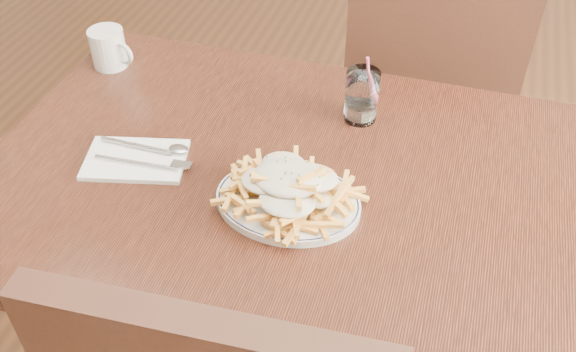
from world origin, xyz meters
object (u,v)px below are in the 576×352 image
(water_glass, at_px, (362,99))
(coffee_mug, at_px, (109,48))
(chair_far, at_px, (428,94))
(fries_plate, at_px, (288,201))
(loaded_fries, at_px, (288,183))
(table, at_px, (297,208))

(water_glass, bearing_deg, coffee_mug, 176.79)
(chair_far, distance_m, coffee_mug, 0.86)
(fries_plate, relative_size, loaded_fries, 0.97)
(chair_far, height_order, coffee_mug, chair_far)
(loaded_fries, bearing_deg, table, 93.58)
(table, height_order, chair_far, chair_far)
(chair_far, distance_m, fries_plate, 0.80)
(loaded_fries, bearing_deg, coffee_mug, 148.24)
(water_glass, bearing_deg, fries_plate, -102.98)
(table, xyz_separation_m, fries_plate, (0.00, -0.08, 0.09))
(chair_far, bearing_deg, coffee_mug, -149.52)
(table, relative_size, loaded_fries, 4.44)
(chair_far, relative_size, water_glass, 6.29)
(table, bearing_deg, fries_plate, -86.42)
(chair_far, xyz_separation_m, loaded_fries, (-0.18, -0.74, 0.27))
(chair_far, relative_size, fries_plate, 3.61)
(chair_far, relative_size, coffee_mug, 8.46)
(table, distance_m, fries_plate, 0.12)
(table, relative_size, coffee_mug, 10.73)
(fries_plate, distance_m, water_glass, 0.30)
(fries_plate, bearing_deg, water_glass, 77.02)
(loaded_fries, height_order, water_glass, water_glass)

